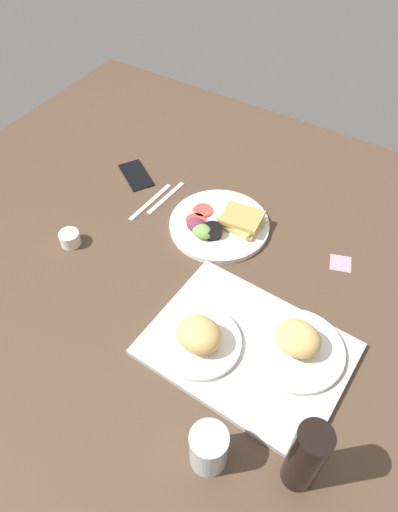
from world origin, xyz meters
TOP-DOWN VIEW (x-y plane):
  - ground_plane at (0.00, 0.00)cm, footprint 190.00×150.00cm
  - serving_tray at (-21.01, 18.98)cm, footprint 46.45×35.00cm
  - bread_plate_near at (-30.80, 13.89)cm, footprint 21.68×21.68cm
  - bread_plate_far at (-11.21, 24.29)cm, footprint 19.61×19.61cm
  - plate_with_salad at (4.11, -12.09)cm, footprint 28.73×28.73cm
  - drinking_glass at (-25.79, 44.30)cm, footprint 7.51×7.51cm
  - soda_bottle at (-42.06, 37.96)cm, footprint 6.40×6.40cm
  - espresso_cup at (36.71, 14.95)cm, footprint 5.60×5.60cm
  - fork at (24.76, -14.50)cm, footprint 2.54×17.06cm
  - knife at (27.76, -10.50)cm, footprint 2.45×19.05cm
  - cell_phone at (38.99, -18.27)cm, footprint 16.01×13.81cm
  - sticky_note at (-30.06, -17.89)cm, footprint 7.13×7.13cm

SIDE VIEW (x-z plane):
  - ground_plane at x=0.00cm, z-range -3.00..0.00cm
  - sticky_note at x=-30.06cm, z-range 0.00..0.12cm
  - fork at x=24.76cm, z-range 0.00..0.50cm
  - knife at x=27.76cm, z-range 0.00..0.50cm
  - cell_phone at x=38.99cm, z-range 0.00..0.80cm
  - serving_tray at x=-21.01cm, z-range 0.00..1.60cm
  - plate_with_salad at x=4.11cm, z-range -1.00..4.40cm
  - espresso_cup at x=36.71cm, z-range 0.00..4.00cm
  - bread_plate_near at x=-30.80cm, z-range 0.18..8.63cm
  - bread_plate_far at x=-11.21cm, z-range 0.42..9.03cm
  - drinking_glass at x=-25.79cm, z-range 0.00..11.23cm
  - soda_bottle at x=-42.06cm, z-range 0.00..20.97cm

